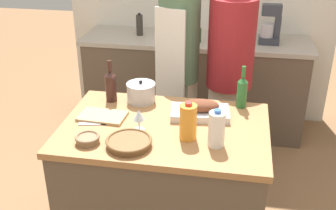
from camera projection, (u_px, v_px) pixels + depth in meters
kitchen_island at (165, 185)px, 2.72m from camera, size 1.24×0.83×0.88m
back_counter at (195, 84)px, 4.15m from camera, size 2.14×0.60×0.92m
roasting_pan at (200, 110)px, 2.62m from camera, size 0.38×0.25×0.11m
wicker_basket at (129, 142)px, 2.31m from camera, size 0.26×0.26×0.04m
cutting_board at (102, 116)px, 2.62m from camera, size 0.30×0.20×0.02m
stock_pot at (141, 92)px, 2.80m from camera, size 0.19×0.19×0.15m
mixing_bowl at (88, 139)px, 2.34m from camera, size 0.14×0.14×0.05m
juice_jug at (188, 122)px, 2.35m from camera, size 0.10×0.10×0.23m
milk_jug at (217, 129)px, 2.28m from camera, size 0.09×0.09×0.22m
wine_bottle_green at (111, 85)px, 2.79m from camera, size 0.07×0.07×0.29m
wine_bottle_dark at (242, 91)px, 2.71m from camera, size 0.07×0.07×0.28m
wine_glass_left at (139, 116)px, 2.44m from camera, size 0.07×0.07×0.13m
knife_chef at (98, 124)px, 2.54m from camera, size 0.22×0.07×0.01m
stand_mixer at (270, 27)px, 3.75m from camera, size 0.18×0.14×0.36m
condiment_bottle_tall at (198, 35)px, 3.82m from camera, size 0.06×0.06×0.15m
condiment_bottle_short at (238, 35)px, 3.83m from camera, size 0.07×0.07×0.15m
condiment_bottle_extra at (140, 25)px, 4.00m from camera, size 0.06×0.06×0.21m
person_cook_aproned at (179, 63)px, 3.25m from camera, size 0.32×0.34×1.72m
person_cook_guest at (229, 71)px, 3.20m from camera, size 0.35×0.35×1.68m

